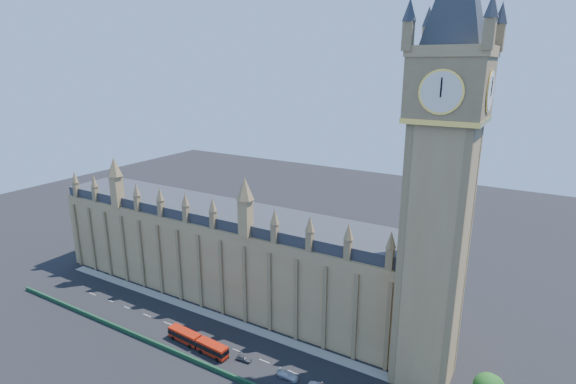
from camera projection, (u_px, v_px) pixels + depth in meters
The scene contains 10 objects.
ground at pixel (251, 356), 109.82m from camera, with size 400.00×400.00×0.00m, color black.
palace_westminster at pixel (224, 251), 136.46m from camera, with size 120.00×20.00×28.00m.
elizabeth_tower at pixel (445, 139), 87.72m from camera, with size 20.59×20.59×105.00m.
bridge_parapet at pixel (228, 375), 102.22m from camera, with size 160.00×0.60×1.20m, color #1E4C2D.
kerb_north at pixel (272, 336), 117.65m from camera, with size 160.00×3.00×0.16m, color gray.
red_bus at pixel (197, 342), 112.51m from camera, with size 18.88×4.08×3.19m.
car_grey at pixel (244, 358), 107.79m from camera, with size 1.54×3.84×1.31m, color #43464B.
car_white at pixel (288, 375), 101.86m from camera, with size 2.07×5.09×1.48m, color silver.
cone_a at pixel (322, 383), 100.04m from camera, with size 0.45×0.45×0.69m.
cone_b at pixel (297, 378), 101.58m from camera, with size 0.49×0.49×0.73m.
Camera 1 is at (56.10, -76.63, 68.82)m, focal length 28.00 mm.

